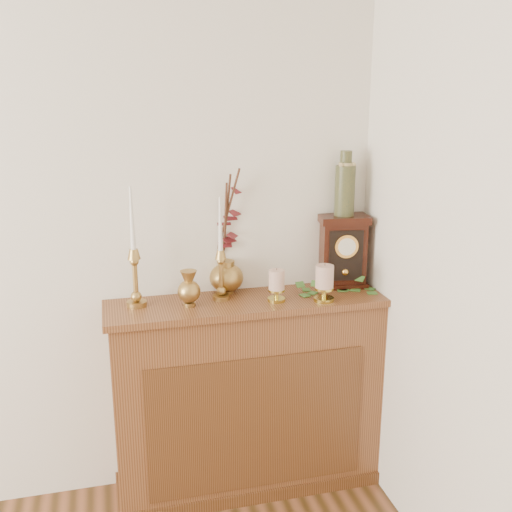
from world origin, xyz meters
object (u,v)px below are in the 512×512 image
object	(u,v)px
ginger_jar	(228,236)
mantel_clock	(342,251)
bud_vase	(189,289)
ceramic_vase	(345,187)
candlestick_left	(135,268)
candlestick_center	(221,267)

from	to	relation	value
ginger_jar	mantel_clock	bearing A→B (deg)	-6.82
bud_vase	ceramic_vase	world-z (taller)	ceramic_vase
mantel_clock	ceramic_vase	size ratio (longest dim) A/B	1.14
ginger_jar	mantel_clock	distance (m)	0.54
candlestick_left	bud_vase	size ratio (longest dim) A/B	3.24
bud_vase	mantel_clock	world-z (taller)	mantel_clock
ginger_jar	mantel_clock	xyz separation A→B (m)	(0.53, -0.06, -0.09)
candlestick_left	mantel_clock	bearing A→B (deg)	2.96
ginger_jar	mantel_clock	world-z (taller)	ginger_jar
candlestick_center	mantel_clock	distance (m)	0.59
candlestick_center	bud_vase	distance (m)	0.17
bud_vase	mantel_clock	distance (m)	0.74
candlestick_center	ceramic_vase	xyz separation A→B (m)	(0.58, 0.06, 0.32)
candlestick_left	ginger_jar	distance (m)	0.44
bud_vase	ceramic_vase	xyz separation A→B (m)	(0.73, 0.11, 0.39)
candlestick_left	ceramic_vase	world-z (taller)	ceramic_vase
ginger_jar	ceramic_vase	xyz separation A→B (m)	(0.53, -0.06, 0.21)
candlestick_left	candlestick_center	size ratio (longest dim) A/B	1.13
candlestick_left	ginger_jar	size ratio (longest dim) A/B	0.90
bud_vase	ceramic_vase	distance (m)	0.83
candlestick_center	bud_vase	xyz separation A→B (m)	(-0.15, -0.05, -0.07)
candlestick_center	ceramic_vase	world-z (taller)	ceramic_vase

